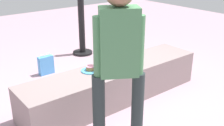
{
  "coord_description": "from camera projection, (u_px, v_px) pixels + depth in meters",
  "views": [
    {
      "loc": [
        -1.95,
        -2.42,
        1.74
      ],
      "look_at": [
        -0.32,
        -0.36,
        0.69
      ],
      "focal_mm": 44.05,
      "sensor_mm": 36.0,
      "label": 1
    }
  ],
  "objects": [
    {
      "name": "concrete_ledge",
      "position": [
        115.0,
        83.0,
        3.44
      ],
      "size": [
        2.42,
        0.54,
        0.44
      ],
      "primitive_type": "cube",
      "color": "gray",
      "rests_on": "ground_plane"
    },
    {
      "name": "child_seated",
      "position": [
        108.0,
        52.0,
        3.24
      ],
      "size": [
        0.28,
        0.33,
        0.48
      ],
      "color": "#141854",
      "rests_on": "concrete_ledge"
    },
    {
      "name": "cake_box_white",
      "position": [
        112.0,
        52.0,
        5.02
      ],
      "size": [
        0.37,
        0.36,
        0.11
      ],
      "primitive_type": "cube",
      "rotation": [
        0.0,
        0.0,
        -0.17
      ],
      "color": "white",
      "rests_on": "ground_plane"
    },
    {
      "name": "ground_plane",
      "position": [
        115.0,
        99.0,
        3.53
      ],
      "size": [
        12.0,
        12.0,
        0.0
      ],
      "primitive_type": "plane",
      "color": "#AB8A97"
    },
    {
      "name": "gift_bag",
      "position": [
        46.0,
        65.0,
        4.21
      ],
      "size": [
        0.23,
        0.09,
        0.33
      ],
      "color": "#4C99E0",
      "rests_on": "ground_plane"
    },
    {
      "name": "water_bottle_far_side",
      "position": [
        54.0,
        90.0,
        3.52
      ],
      "size": [
        0.07,
        0.07,
        0.23
      ],
      "color": "silver",
      "rests_on": "ground_plane"
    },
    {
      "name": "adult_standing",
      "position": [
        119.0,
        53.0,
        2.31
      ],
      "size": [
        0.42,
        0.33,
        1.59
      ],
      "color": "#243030",
      "rests_on": "ground_plane"
    },
    {
      "name": "water_bottle_near_gift",
      "position": [
        89.0,
        78.0,
        3.9
      ],
      "size": [
        0.06,
        0.06,
        0.2
      ],
      "color": "silver",
      "rests_on": "ground_plane"
    },
    {
      "name": "cake_plate",
      "position": [
        90.0,
        69.0,
        3.25
      ],
      "size": [
        0.22,
        0.22,
        0.07
      ],
      "color": "#4CA5D8",
      "rests_on": "concrete_ledge"
    },
    {
      "name": "railing_post",
      "position": [
        82.0,
        34.0,
        4.98
      ],
      "size": [
        0.36,
        0.36,
        1.01
      ],
      "color": "black",
      "rests_on": "ground_plane"
    },
    {
      "name": "handbag_black_leather",
      "position": [
        113.0,
        56.0,
        4.65
      ],
      "size": [
        0.26,
        0.12,
        0.34
      ],
      "color": "black",
      "rests_on": "ground_plane"
    }
  ]
}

